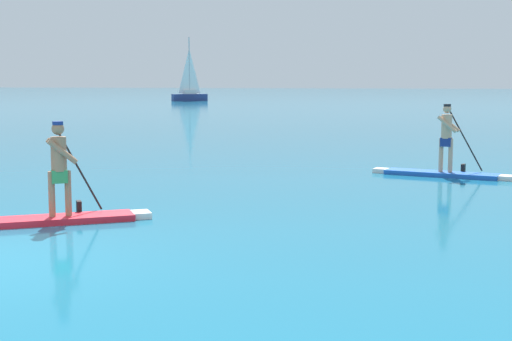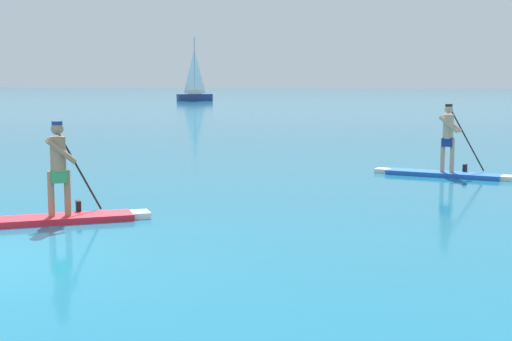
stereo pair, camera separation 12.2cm
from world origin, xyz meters
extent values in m
cube|color=red|center=(-0.32, 2.75, 0.05)|extent=(2.41, 1.91, 0.11)
cube|color=white|center=(0.83, 3.52, 0.05)|extent=(0.51, 0.55, 0.11)
cylinder|color=#997051|center=(-0.20, 2.84, 0.49)|extent=(0.11, 0.11, 0.77)
cylinder|color=#997051|center=(-0.42, 2.69, 0.49)|extent=(0.11, 0.11, 0.77)
cube|color=#338C4C|center=(-0.31, 2.76, 0.79)|extent=(0.34, 0.33, 0.22)
cylinder|color=#997051|center=(-0.31, 2.76, 1.17)|extent=(0.26, 0.26, 0.58)
sphere|color=#997051|center=(-0.31, 2.76, 1.60)|extent=(0.21, 0.21, 0.21)
cylinder|color=navy|center=(-0.31, 2.76, 1.69)|extent=(0.18, 0.18, 0.06)
cylinder|color=#997051|center=(-0.35, 2.92, 1.22)|extent=(0.44, 0.36, 0.47)
cylinder|color=#997051|center=(-0.18, 2.66, 1.22)|extent=(0.44, 0.36, 0.47)
cylinder|color=black|center=(-0.25, 3.31, 0.89)|extent=(0.68, 0.49, 1.57)
cube|color=black|center=(-0.25, 3.31, 0.13)|extent=(0.18, 0.21, 0.32)
cube|color=blue|center=(5.91, 10.73, 0.05)|extent=(2.90, 1.29, 0.11)
cube|color=white|center=(7.46, 10.35, 0.05)|extent=(0.45, 0.52, 0.11)
cube|color=white|center=(4.37, 11.10, 0.05)|extent=(0.43, 0.46, 0.11)
cylinder|color=tan|center=(6.12, 10.68, 0.53)|extent=(0.11, 0.11, 0.85)
cylinder|color=tan|center=(5.89, 10.74, 0.53)|extent=(0.11, 0.11, 0.85)
cube|color=navy|center=(6.00, 10.71, 0.87)|extent=(0.30, 0.28, 0.22)
cylinder|color=tan|center=(6.00, 10.71, 1.26)|extent=(0.26, 0.26, 0.60)
sphere|color=tan|center=(6.00, 10.71, 1.69)|extent=(0.21, 0.21, 0.21)
cylinder|color=black|center=(6.00, 10.71, 1.79)|extent=(0.18, 0.18, 0.06)
cylinder|color=tan|center=(6.09, 10.84, 1.32)|extent=(0.51, 0.21, 0.44)
cylinder|color=tan|center=(6.01, 10.55, 1.32)|extent=(0.51, 0.21, 0.44)
cylinder|color=black|center=(6.44, 11.03, 0.96)|extent=(0.95, 0.27, 1.66)
cube|color=black|center=(6.44, 11.03, 0.13)|extent=(0.12, 0.21, 0.32)
cube|color=navy|center=(-23.53, 74.79, 0.41)|extent=(3.87, 3.41, 0.82)
cylinder|color=#B2B2B7|center=(-23.53, 74.79, 4.13)|extent=(0.12, 0.12, 6.63)
pyramid|color=white|center=(-23.53, 74.79, 3.54)|extent=(1.60, 1.12, 5.24)
cube|color=silver|center=(-23.53, 74.79, 1.06)|extent=(1.61, 1.49, 0.49)
camera|label=1|loc=(6.02, -8.47, 2.40)|focal=52.21mm
camera|label=2|loc=(6.14, -8.44, 2.40)|focal=52.21mm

